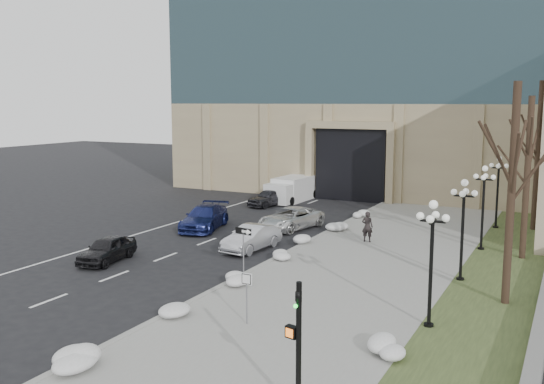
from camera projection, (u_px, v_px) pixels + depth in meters
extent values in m
plane|color=black|center=(143.00, 346.00, 20.52)|extent=(160.00, 160.00, 0.00)
cube|color=gray|center=(370.00, 261.00, 31.30)|extent=(9.00, 40.00, 0.12)
cube|color=gray|center=(291.00, 251.00, 33.31)|extent=(0.30, 40.00, 0.14)
cube|color=#354422|center=(503.00, 277.00, 28.40)|extent=(4.00, 40.00, 0.10)
cube|color=tan|center=(406.00, 146.00, 57.88)|extent=(40.00, 20.00, 8.00)
cube|color=black|center=(354.00, 164.00, 50.98)|extent=(6.00, 2.50, 6.00)
cube|color=tan|center=(349.00, 125.00, 49.25)|extent=(7.50, 0.60, 0.60)
cube|color=tan|center=(310.00, 163.00, 51.30)|extent=(0.60, 0.60, 6.00)
cube|color=tan|center=(390.00, 167.00, 48.18)|extent=(0.60, 0.60, 6.00)
imported|color=black|center=(107.00, 249.00, 31.22)|extent=(2.15, 4.09, 1.33)
imported|color=#B2B3BA|center=(252.00, 238.00, 33.65)|extent=(1.86, 4.32, 1.38)
imported|color=navy|center=(204.00, 218.00, 39.21)|extent=(3.37, 5.61, 1.52)
imported|color=silver|center=(291.00, 218.00, 39.22)|extent=(3.33, 5.41, 1.40)
imported|color=#2F2E33|center=(269.00, 197.00, 47.89)|extent=(2.57, 4.27, 1.36)
imported|color=black|center=(367.00, 226.00, 35.17)|extent=(0.68, 0.47, 1.79)
cube|color=silver|center=(296.00, 188.00, 50.96)|extent=(2.35, 5.01, 1.97)
cube|color=silver|center=(279.00, 194.00, 48.42)|extent=(2.13, 1.65, 1.58)
cylinder|color=black|center=(270.00, 199.00, 49.14)|extent=(0.27, 0.70, 0.69)
cylinder|color=black|center=(291.00, 201.00, 48.20)|extent=(0.27, 0.70, 0.69)
cylinder|color=black|center=(293.00, 192.00, 52.81)|extent=(0.27, 0.70, 0.69)
cylinder|color=black|center=(314.00, 194.00, 51.87)|extent=(0.27, 0.70, 0.69)
cylinder|color=slate|center=(243.00, 255.00, 27.71)|extent=(0.06, 0.06, 2.46)
cube|color=black|center=(243.00, 231.00, 27.54)|extent=(0.89, 0.17, 0.30)
cube|color=white|center=(245.00, 232.00, 27.44)|extent=(0.42, 0.07, 0.11)
cone|color=white|center=(250.00, 232.00, 27.30)|extent=(0.24, 0.27, 0.25)
cylinder|color=slate|center=(247.00, 301.00, 22.16)|extent=(0.05, 0.05, 2.00)
cube|color=white|center=(247.00, 279.00, 22.04)|extent=(0.44, 0.05, 0.44)
cube|color=black|center=(246.00, 279.00, 22.02)|extent=(0.38, 0.02, 0.38)
cube|color=white|center=(246.00, 279.00, 22.01)|extent=(0.33, 0.02, 0.33)
cylinder|color=black|center=(299.00, 351.00, 15.59)|extent=(0.15, 0.15, 3.70)
imported|color=black|center=(299.00, 306.00, 15.41)|extent=(0.34, 0.84, 0.17)
sphere|color=#19E533|center=(295.00, 306.00, 15.30)|extent=(0.11, 0.11, 0.11)
cube|color=black|center=(292.00, 332.00, 15.67)|extent=(0.36, 0.26, 0.32)
cube|color=orange|center=(289.00, 333.00, 15.59)|extent=(0.23, 0.07, 0.23)
ellipsoid|color=silver|center=(74.00, 361.00, 18.63)|extent=(1.10, 1.60, 0.36)
ellipsoid|color=silver|center=(165.00, 315.00, 22.68)|extent=(1.10, 1.60, 0.36)
ellipsoid|color=silver|center=(233.00, 279.00, 27.25)|extent=(1.10, 1.60, 0.36)
ellipsoid|color=silver|center=(280.00, 256.00, 31.35)|extent=(1.10, 1.60, 0.36)
ellipsoid|color=silver|center=(306.00, 241.00, 34.76)|extent=(1.10, 1.60, 0.36)
ellipsoid|color=silver|center=(335.00, 226.00, 38.68)|extent=(1.10, 1.60, 0.36)
ellipsoid|color=silver|center=(365.00, 215.00, 42.55)|extent=(1.10, 1.60, 0.36)
ellipsoid|color=silver|center=(387.00, 348.00, 19.60)|extent=(1.10, 1.60, 0.36)
cylinder|color=black|center=(429.00, 326.00, 22.09)|extent=(0.36, 0.36, 0.20)
cylinder|color=black|center=(431.00, 276.00, 21.81)|extent=(0.14, 0.14, 4.00)
cylinder|color=black|center=(433.00, 221.00, 21.51)|extent=(0.10, 0.90, 0.10)
cylinder|color=black|center=(433.00, 221.00, 21.51)|extent=(0.90, 0.10, 0.10)
sphere|color=white|center=(433.00, 205.00, 21.42)|extent=(0.32, 0.32, 0.32)
sphere|color=white|center=(446.00, 218.00, 21.29)|extent=(0.28, 0.28, 0.28)
sphere|color=white|center=(420.00, 216.00, 21.69)|extent=(0.28, 0.28, 0.28)
sphere|color=white|center=(436.00, 215.00, 21.89)|extent=(0.28, 0.28, 0.28)
sphere|color=white|center=(430.00, 219.00, 21.09)|extent=(0.28, 0.28, 0.28)
cylinder|color=black|center=(460.00, 280.00, 27.83)|extent=(0.36, 0.36, 0.20)
cylinder|color=black|center=(462.00, 239.00, 27.54)|extent=(0.14, 0.14, 4.00)
cylinder|color=black|center=(464.00, 196.00, 27.25)|extent=(0.10, 0.90, 0.10)
cylinder|color=black|center=(464.00, 196.00, 27.25)|extent=(0.90, 0.10, 0.10)
sphere|color=white|center=(465.00, 183.00, 27.16)|extent=(0.32, 0.32, 0.32)
sphere|color=white|center=(475.00, 193.00, 27.02)|extent=(0.28, 0.28, 0.28)
sphere|color=white|center=(454.00, 192.00, 27.43)|extent=(0.28, 0.28, 0.28)
sphere|color=white|center=(466.00, 191.00, 27.62)|extent=(0.28, 0.28, 0.28)
sphere|color=white|center=(462.00, 194.00, 26.83)|extent=(0.28, 0.28, 0.28)
cylinder|color=black|center=(481.00, 249.00, 33.56)|extent=(0.36, 0.36, 0.20)
cylinder|color=black|center=(483.00, 216.00, 33.28)|extent=(0.14, 0.14, 4.00)
cylinder|color=black|center=(484.00, 179.00, 32.98)|extent=(0.10, 0.90, 0.10)
cylinder|color=black|center=(484.00, 179.00, 32.98)|extent=(0.90, 0.10, 0.10)
sphere|color=white|center=(485.00, 169.00, 32.89)|extent=(0.32, 0.32, 0.32)
sphere|color=white|center=(493.00, 177.00, 32.76)|extent=(0.28, 0.28, 0.28)
sphere|color=white|center=(476.00, 176.00, 33.16)|extent=(0.28, 0.28, 0.28)
sphere|color=white|center=(486.00, 176.00, 33.36)|extent=(0.28, 0.28, 0.28)
sphere|color=white|center=(483.00, 178.00, 32.56)|extent=(0.28, 0.28, 0.28)
cylinder|color=black|center=(495.00, 228.00, 39.30)|extent=(0.36, 0.36, 0.20)
cylinder|color=black|center=(497.00, 199.00, 39.01)|extent=(0.14, 0.14, 4.00)
cylinder|color=black|center=(499.00, 168.00, 38.72)|extent=(0.10, 0.90, 0.10)
cylinder|color=black|center=(499.00, 168.00, 38.72)|extent=(0.90, 0.10, 0.10)
sphere|color=white|center=(499.00, 159.00, 38.63)|extent=(0.32, 0.32, 0.32)
sphere|color=white|center=(506.00, 166.00, 38.49)|extent=(0.28, 0.28, 0.28)
sphere|color=white|center=(492.00, 165.00, 38.90)|extent=(0.28, 0.28, 0.28)
sphere|color=white|center=(500.00, 165.00, 39.09)|extent=(0.28, 0.28, 0.28)
sphere|color=white|center=(498.00, 166.00, 38.30)|extent=(0.28, 0.28, 0.28)
cylinder|color=black|center=(511.00, 196.00, 23.98)|extent=(0.32, 0.32, 9.00)
cylinder|color=black|center=(527.00, 179.00, 31.08)|extent=(0.32, 0.32, 8.50)
cylinder|color=black|center=(537.00, 157.00, 38.06)|extent=(0.32, 0.32, 9.50)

